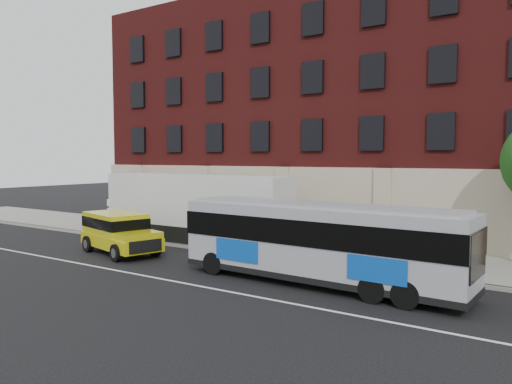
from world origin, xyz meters
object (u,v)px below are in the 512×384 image
Objects in this scene: sign_pole at (110,213)px; city_bus at (319,240)px; shipping_container at (195,210)px; yellow_suv at (118,230)px.

sign_pole is 0.23× the size of city_bus.
sign_pole is 5.70m from shipping_container.
shipping_container is at bearing 156.39° from city_bus.
shipping_container reaches higher than sign_pole.
shipping_container is at bearing 11.73° from sign_pole.
shipping_container is (5.56, 1.16, 0.40)m from sign_pole.
city_bus reaches higher than yellow_suv.
yellow_suv is at bearing -107.07° from shipping_container.
sign_pole is at bearing 144.35° from yellow_suv.
sign_pole is 15.45m from city_bus.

